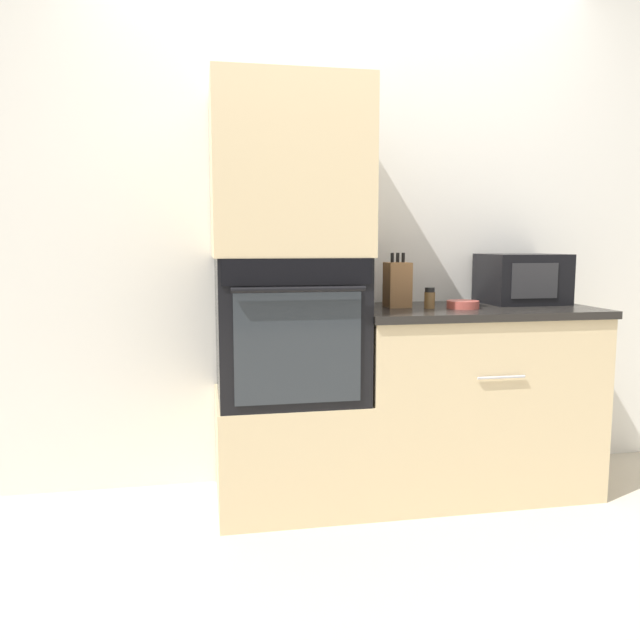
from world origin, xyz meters
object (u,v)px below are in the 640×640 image
knife_block (397,284)px  condiment_jar_near (395,298)px  condiment_jar_mid (430,298)px  bowl (463,305)px  wall_oven (288,327)px  microwave (522,279)px

knife_block → condiment_jar_near: (0.03, 0.14, -0.08)m
condiment_jar_mid → bowl: bearing=-12.2°
wall_oven → condiment_jar_mid: 0.67m
microwave → condiment_jar_mid: bearing=-165.0°
bowl → condiment_jar_near: size_ratio=2.48×
bowl → condiment_jar_mid: size_ratio=1.54×
knife_block → condiment_jar_mid: knife_block is taller
bowl → condiment_jar_near: (-0.25, 0.26, 0.01)m
wall_oven → bowl: (0.81, -0.06, 0.09)m
condiment_jar_near → bowl: bearing=-46.6°
bowl → condiment_jar_near: bearing=133.4°
condiment_jar_mid → microwave: bearing=15.0°
bowl → microwave: bearing=24.5°
knife_block → bowl: (0.28, -0.12, -0.09)m
bowl → knife_block: bearing=156.5°
microwave → condiment_jar_mid: 0.56m
microwave → condiment_jar_mid: microwave is taller
knife_block → condiment_jar_near: knife_block is taller
knife_block → bowl: bearing=-23.5°
wall_oven → knife_block: 0.57m
microwave → knife_block: size_ratio=1.49×
knife_block → condiment_jar_mid: bearing=-34.7°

